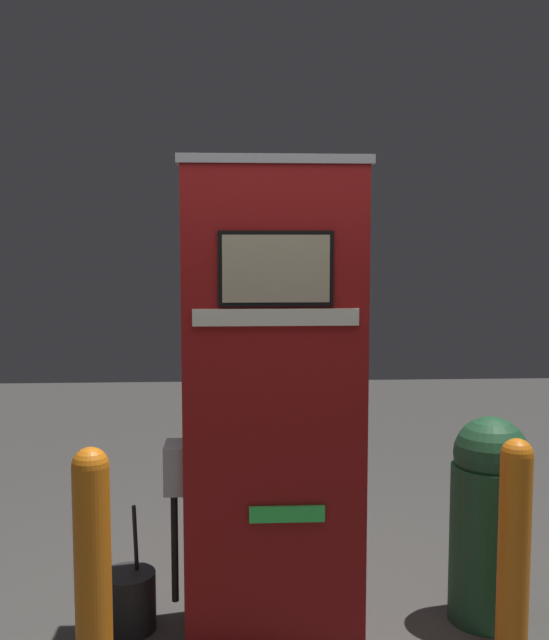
{
  "coord_description": "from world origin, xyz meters",
  "views": [
    {
      "loc": [
        -0.18,
        -3.22,
        1.84
      ],
      "look_at": [
        0.0,
        0.11,
        1.52
      ],
      "focal_mm": 42.0,
      "sensor_mm": 36.0,
      "label": 1
    }
  ],
  "objects_px": {
    "safety_bollard_far": "(514,547)",
    "squeegee_bucket": "(128,601)",
    "gas_pump": "(273,402)",
    "safety_bollard": "(93,560)",
    "trash_bin": "(489,517)"
  },
  "relations": [
    {
      "from": "trash_bin",
      "to": "squeegee_bucket",
      "type": "relative_size",
      "value": 1.63
    },
    {
      "from": "trash_bin",
      "to": "safety_bollard_far",
      "type": "xyz_separation_m",
      "value": [
        -0.02,
        -0.39,
        0.01
      ]
    },
    {
      "from": "gas_pump",
      "to": "safety_bollard",
      "type": "xyz_separation_m",
      "value": [
        -0.78,
        -0.38,
        -0.58
      ]
    },
    {
      "from": "safety_bollard_far",
      "to": "squeegee_bucket",
      "type": "xyz_separation_m",
      "value": [
        -1.74,
        0.39,
        -0.39
      ]
    },
    {
      "from": "safety_bollard",
      "to": "trash_bin",
      "type": "height_order",
      "value": "trash_bin"
    },
    {
      "from": "safety_bollard",
      "to": "squeegee_bucket",
      "type": "xyz_separation_m",
      "value": [
        0.08,
        0.44,
        -0.39
      ]
    },
    {
      "from": "gas_pump",
      "to": "squeegee_bucket",
      "type": "distance_m",
      "value": 1.2
    },
    {
      "from": "gas_pump",
      "to": "squeegee_bucket",
      "type": "relative_size",
      "value": 3.56
    },
    {
      "from": "gas_pump",
      "to": "safety_bollard_far",
      "type": "relative_size",
      "value": 2.2
    },
    {
      "from": "safety_bollard",
      "to": "squeegee_bucket",
      "type": "bearing_deg",
      "value": 79.66
    },
    {
      "from": "safety_bollard",
      "to": "squeegee_bucket",
      "type": "height_order",
      "value": "safety_bollard"
    },
    {
      "from": "gas_pump",
      "to": "trash_bin",
      "type": "xyz_separation_m",
      "value": [
        1.07,
        0.06,
        -0.6
      ]
    },
    {
      "from": "gas_pump",
      "to": "safety_bollard_far",
      "type": "height_order",
      "value": "gas_pump"
    },
    {
      "from": "gas_pump",
      "to": "safety_bollard_far",
      "type": "xyz_separation_m",
      "value": [
        1.04,
        -0.34,
        -0.59
      ]
    },
    {
      "from": "safety_bollard_far",
      "to": "squeegee_bucket",
      "type": "height_order",
      "value": "safety_bollard_far"
    }
  ]
}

